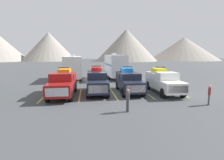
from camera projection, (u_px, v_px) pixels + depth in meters
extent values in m
plane|color=#3F4244|center=(113.00, 93.00, 17.56)|extent=(240.00, 240.00, 0.00)
cube|color=maroon|center=(63.00, 86.00, 16.33)|extent=(2.14, 5.85, 0.95)
cube|color=maroon|center=(58.00, 84.00, 14.20)|extent=(1.98, 1.66, 0.08)
cube|color=maroon|center=(61.00, 78.00, 15.69)|extent=(1.94, 1.55, 0.78)
cube|color=slate|center=(60.00, 78.00, 15.09)|extent=(1.80, 0.25, 0.57)
cube|color=maroon|center=(65.00, 76.00, 17.77)|extent=(2.04, 2.71, 0.53)
cube|color=silver|center=(57.00, 92.00, 13.50)|extent=(1.73, 0.09, 0.67)
cylinder|color=black|center=(71.00, 96.00, 14.57)|extent=(0.30, 0.91, 0.90)
cylinder|color=black|center=(47.00, 97.00, 14.35)|extent=(0.30, 0.91, 0.90)
cylinder|color=black|center=(75.00, 87.00, 18.45)|extent=(0.30, 0.91, 0.90)
cylinder|color=black|center=(57.00, 87.00, 18.23)|extent=(0.30, 0.91, 0.90)
cube|color=orange|center=(65.00, 71.00, 17.69)|extent=(1.15, 1.73, 0.45)
cylinder|color=black|center=(69.00, 72.00, 17.17)|extent=(0.19, 0.44, 0.44)
cylinder|color=black|center=(59.00, 72.00, 17.06)|extent=(0.19, 0.44, 0.44)
cylinder|color=black|center=(70.00, 71.00, 18.33)|extent=(0.19, 0.44, 0.44)
cylinder|color=black|center=(61.00, 71.00, 18.22)|extent=(0.19, 0.44, 0.44)
cube|color=black|center=(64.00, 68.00, 17.17)|extent=(1.02, 0.10, 0.08)
cube|color=black|center=(97.00, 84.00, 17.46)|extent=(2.01, 5.57, 0.96)
cube|color=black|center=(98.00, 82.00, 15.43)|extent=(1.86, 1.58, 0.08)
cube|color=black|center=(97.00, 76.00, 16.85)|extent=(1.82, 1.47, 0.74)
cube|color=slate|center=(97.00, 77.00, 16.27)|extent=(1.69, 0.24, 0.55)
cube|color=black|center=(96.00, 74.00, 18.81)|extent=(1.92, 2.58, 0.63)
cube|color=silver|center=(98.00, 89.00, 14.76)|extent=(1.63, 0.09, 0.67)
cylinder|color=black|center=(108.00, 93.00, 15.79)|extent=(0.30, 0.86, 0.85)
cylinder|color=black|center=(88.00, 93.00, 15.58)|extent=(0.30, 0.86, 0.85)
cylinder|color=black|center=(105.00, 85.00, 19.48)|extent=(0.30, 0.86, 0.85)
cylinder|color=black|center=(88.00, 86.00, 19.28)|extent=(0.30, 0.86, 0.85)
cube|color=red|center=(96.00, 69.00, 18.73)|extent=(1.08, 1.65, 0.45)
cylinder|color=black|center=(101.00, 70.00, 18.23)|extent=(0.19, 0.44, 0.44)
cylinder|color=black|center=(92.00, 70.00, 18.13)|extent=(0.19, 0.44, 0.44)
cylinder|color=black|center=(100.00, 69.00, 19.33)|extent=(0.19, 0.44, 0.44)
cylinder|color=black|center=(92.00, 69.00, 19.23)|extent=(0.19, 0.44, 0.44)
cube|color=black|center=(96.00, 66.00, 18.23)|extent=(0.96, 0.10, 0.08)
cube|color=black|center=(129.00, 84.00, 17.85)|extent=(2.09, 5.51, 0.90)
cube|color=black|center=(134.00, 82.00, 15.84)|extent=(1.94, 1.57, 0.08)
cube|color=black|center=(130.00, 77.00, 17.25)|extent=(1.90, 1.46, 0.70)
cube|color=slate|center=(132.00, 77.00, 16.68)|extent=(1.76, 0.23, 0.52)
cube|color=black|center=(126.00, 75.00, 19.19)|extent=(2.00, 2.55, 0.62)
cube|color=silver|center=(136.00, 89.00, 15.18)|extent=(1.70, 0.09, 0.63)
cylinder|color=black|center=(143.00, 92.00, 16.20)|extent=(0.29, 0.82, 0.81)
cylinder|color=black|center=(124.00, 93.00, 15.98)|extent=(0.29, 0.82, 0.81)
cylinder|color=black|center=(134.00, 85.00, 19.85)|extent=(0.29, 0.82, 0.81)
cylinder|color=black|center=(117.00, 85.00, 19.64)|extent=(0.29, 0.82, 0.81)
cube|color=blue|center=(126.00, 70.00, 19.11)|extent=(1.12, 1.63, 0.45)
cylinder|color=black|center=(132.00, 70.00, 18.62)|extent=(0.19, 0.44, 0.44)
cylinder|color=black|center=(123.00, 71.00, 18.52)|extent=(0.19, 0.44, 0.44)
cylinder|color=black|center=(129.00, 70.00, 19.71)|extent=(0.19, 0.44, 0.44)
cylinder|color=black|center=(121.00, 70.00, 19.61)|extent=(0.19, 0.44, 0.44)
cube|color=black|center=(127.00, 67.00, 18.61)|extent=(1.00, 0.10, 0.08)
cube|color=white|center=(164.00, 84.00, 17.62)|extent=(2.11, 5.91, 0.90)
cube|color=white|center=(174.00, 83.00, 15.47)|extent=(1.96, 1.68, 0.08)
cube|color=white|center=(167.00, 76.00, 16.97)|extent=(1.92, 1.56, 0.78)
cube|color=slate|center=(169.00, 77.00, 16.37)|extent=(1.77, 0.25, 0.58)
cube|color=white|center=(158.00, 75.00, 19.07)|extent=(2.02, 2.74, 0.54)
cube|color=silver|center=(178.00, 89.00, 14.76)|extent=(1.71, 0.09, 0.63)
cylinder|color=black|center=(183.00, 93.00, 15.83)|extent=(0.30, 0.89, 0.88)
cylinder|color=black|center=(163.00, 93.00, 15.61)|extent=(0.30, 0.89, 0.88)
cylinder|color=black|center=(165.00, 85.00, 19.75)|extent=(0.30, 0.89, 0.88)
cylinder|color=black|center=(148.00, 85.00, 19.53)|extent=(0.30, 0.89, 0.88)
cube|color=yellow|center=(159.00, 70.00, 18.99)|extent=(1.14, 1.75, 0.45)
cylinder|color=black|center=(165.00, 71.00, 18.47)|extent=(0.19, 0.44, 0.44)
cylinder|color=black|center=(156.00, 71.00, 18.36)|extent=(0.19, 0.44, 0.44)
cylinder|color=black|center=(160.00, 70.00, 19.63)|extent=(0.19, 0.44, 0.44)
cylinder|color=black|center=(153.00, 70.00, 19.53)|extent=(0.19, 0.44, 0.44)
cube|color=black|center=(160.00, 67.00, 18.46)|extent=(1.01, 0.10, 0.08)
cube|color=gold|center=(45.00, 96.00, 16.58)|extent=(0.12, 5.50, 0.01)
cube|color=gold|center=(80.00, 95.00, 17.02)|extent=(0.12, 5.50, 0.01)
cube|color=gold|center=(113.00, 93.00, 17.45)|extent=(0.12, 5.50, 0.01)
cube|color=gold|center=(145.00, 93.00, 17.89)|extent=(0.12, 5.50, 0.01)
cube|color=gold|center=(175.00, 92.00, 18.33)|extent=(0.12, 5.50, 0.01)
cube|color=white|center=(73.00, 66.00, 26.37)|extent=(2.85, 6.89, 2.95)
cube|color=#4C6B99|center=(64.00, 66.00, 26.11)|extent=(0.37, 6.49, 0.24)
cube|color=silver|center=(73.00, 55.00, 27.11)|extent=(0.64, 0.73, 0.30)
cube|color=#333333|center=(72.00, 82.00, 22.75)|extent=(0.19, 1.20, 0.12)
cylinder|color=black|center=(81.00, 78.00, 26.03)|extent=(0.26, 0.77, 0.76)
cylinder|color=black|center=(65.00, 78.00, 25.60)|extent=(0.26, 0.77, 0.76)
cylinder|color=black|center=(81.00, 76.00, 27.61)|extent=(0.26, 0.77, 0.76)
cylinder|color=black|center=(66.00, 77.00, 27.18)|extent=(0.26, 0.77, 0.76)
cube|color=silver|center=(115.00, 65.00, 27.28)|extent=(2.71, 6.62, 3.14)
cube|color=#4C6B99|center=(108.00, 64.00, 27.04)|extent=(0.36, 6.23, 0.24)
cube|color=silver|center=(114.00, 54.00, 27.98)|extent=(0.64, 0.73, 0.30)
cube|color=#333333|center=(121.00, 80.00, 23.81)|extent=(0.19, 1.20, 0.12)
cylinder|color=black|center=(123.00, 77.00, 26.99)|extent=(0.26, 0.77, 0.76)
cylinder|color=black|center=(109.00, 77.00, 26.58)|extent=(0.26, 0.77, 0.76)
cylinder|color=black|center=(121.00, 76.00, 28.50)|extent=(0.26, 0.77, 0.76)
cylinder|color=black|center=(107.00, 76.00, 28.09)|extent=(0.26, 0.77, 0.76)
cylinder|color=#3F3F42|center=(127.00, 106.00, 12.00)|extent=(0.12, 0.12, 0.79)
cylinder|color=#3F3F42|center=(128.00, 106.00, 11.85)|extent=(0.12, 0.12, 0.79)
cube|color=#4C4C51|center=(128.00, 96.00, 11.83)|extent=(0.24, 0.27, 0.56)
sphere|color=#9E704C|center=(128.00, 91.00, 11.77)|extent=(0.21, 0.21, 0.21)
cylinder|color=#4C4C51|center=(127.00, 96.00, 11.94)|extent=(0.09, 0.09, 0.50)
cylinder|color=#4C4C51|center=(129.00, 97.00, 11.71)|extent=(0.09, 0.09, 0.50)
cylinder|color=#3F3F42|center=(209.00, 100.00, 13.45)|extent=(0.11, 0.11, 0.79)
cylinder|color=#3F3F42|center=(209.00, 100.00, 13.59)|extent=(0.11, 0.11, 0.79)
cube|color=maroon|center=(209.00, 91.00, 13.42)|extent=(0.28, 0.29, 0.56)
sphere|color=tan|center=(210.00, 86.00, 13.36)|extent=(0.21, 0.21, 0.21)
cylinder|color=maroon|center=(209.00, 92.00, 13.31)|extent=(0.09, 0.09, 0.50)
cylinder|color=maroon|center=(209.00, 91.00, 13.53)|extent=(0.09, 0.09, 0.50)
cone|color=gray|center=(49.00, 47.00, 97.20)|extent=(29.14, 29.14, 15.50)
cone|color=gray|center=(126.00, 45.00, 95.57)|extent=(33.06, 33.06, 16.86)
cone|color=gray|center=(184.00, 49.00, 107.61)|extent=(40.65, 40.65, 13.74)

